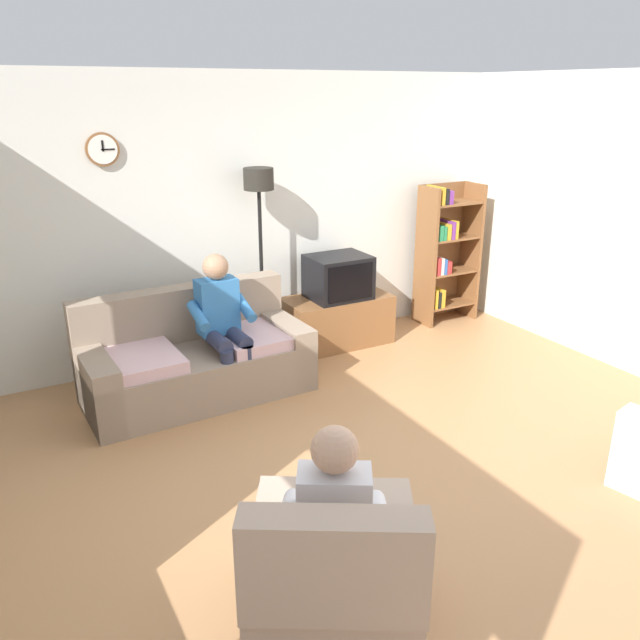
% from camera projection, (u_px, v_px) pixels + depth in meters
% --- Properties ---
extents(ground_plane, '(12.00, 12.00, 0.00)m').
position_uv_depth(ground_plane, '(405.00, 466.00, 4.54)').
color(ground_plane, '#B27F51').
extents(back_wall_assembly, '(6.20, 0.17, 2.70)m').
position_uv_depth(back_wall_assembly, '(251.00, 216.00, 6.27)').
color(back_wall_assembly, silver).
rests_on(back_wall_assembly, ground_plane).
extents(couch, '(1.93, 0.95, 0.90)m').
position_uv_depth(couch, '(196.00, 361.00, 5.51)').
color(couch, gray).
rests_on(couch, ground_plane).
extents(tv_stand, '(1.10, 0.56, 0.51)m').
position_uv_depth(tv_stand, '(337.00, 320.00, 6.65)').
color(tv_stand, brown).
rests_on(tv_stand, ground_plane).
extents(tv, '(0.60, 0.49, 0.44)m').
position_uv_depth(tv, '(338.00, 277.00, 6.47)').
color(tv, black).
rests_on(tv, tv_stand).
extents(bookshelf, '(0.68, 0.36, 1.55)m').
position_uv_depth(bookshelf, '(444.00, 252.00, 7.17)').
color(bookshelf, brown).
rests_on(bookshelf, ground_plane).
extents(floor_lamp, '(0.28, 0.28, 1.85)m').
position_uv_depth(floor_lamp, '(260.00, 211.00, 5.97)').
color(floor_lamp, black).
rests_on(floor_lamp, ground_plane).
extents(armchair_near_window, '(1.14, 1.16, 0.90)m').
position_uv_depth(armchair_near_window, '(334.00, 579.00, 3.09)').
color(armchair_near_window, tan).
rests_on(armchair_near_window, ground_plane).
extents(person_on_couch, '(0.52, 0.55, 1.24)m').
position_uv_depth(person_on_couch, '(223.00, 319.00, 5.39)').
color(person_on_couch, '#3372B2').
rests_on(person_on_couch, ground_plane).
extents(person_in_left_armchair, '(0.61, 0.63, 1.12)m').
position_uv_depth(person_in_left_armchair, '(334.00, 513.00, 3.07)').
color(person_in_left_armchair, silver).
rests_on(person_in_left_armchair, ground_plane).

